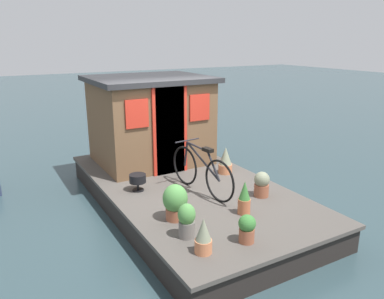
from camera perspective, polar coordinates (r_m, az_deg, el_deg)
The scene contains 12 objects.
ground_plane at distance 7.11m, azimuth -0.81°, elevation -8.56°, with size 60.00×60.00×0.00m, color #2D4247.
houseboat_deck at distance 7.02m, azimuth -0.82°, elevation -6.87°, with size 5.36×2.86×0.45m.
houseboat_cabin at distance 8.03m, azimuth -6.30°, elevation 4.55°, with size 2.03×2.39×1.81m.
bicycle at distance 6.42m, azimuth 1.39°, elevation -3.24°, with size 1.66×0.50×0.85m.
potted_plant_geranium at distance 7.40m, azimuth 5.08°, elevation -1.72°, with size 0.27×0.27×0.53m.
potted_plant_ivy at distance 5.06m, azimuth -0.81°, elevation -10.62°, with size 0.24×0.24×0.48m.
potted_plant_sage at distance 4.73m, azimuth 1.73°, elevation -13.01°, with size 0.22×0.22×0.47m.
potted_plant_fern at distance 5.52m, azimuth -2.55°, elevation -7.86°, with size 0.36×0.36×0.54m.
potted_plant_lavender at distance 6.42m, azimuth 10.48°, elevation -5.15°, with size 0.26×0.26×0.43m.
potted_plant_basil at distance 5.02m, azimuth 8.30°, elevation -11.67°, with size 0.23×0.23×0.38m.
potted_plant_mint at distance 5.75m, azimuth 7.91°, elevation -7.34°, with size 0.19×0.19×0.52m.
charcoal_grill at distance 6.61m, azimuth -8.21°, elevation -4.48°, with size 0.29×0.29×0.30m.
Camera 1 is at (-5.65, 3.11, 3.00)m, focal length 35.30 mm.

